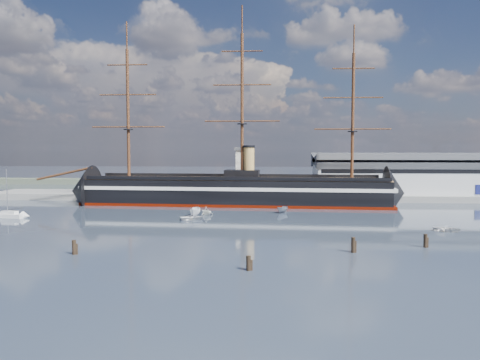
{
  "coord_description": "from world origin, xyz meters",
  "views": [
    {
      "loc": [
        12.17,
        -77.42,
        16.73
      ],
      "look_at": [
        4.78,
        35.0,
        9.0
      ],
      "focal_mm": 35.0,
      "sensor_mm": 36.0,
      "label": 1
    }
  ],
  "objects": [
    {
      "name": "piling_near_left",
      "position": [
        -18.63,
        -6.79,
        0.0
      ],
      "size": [
        0.64,
        0.64,
        2.99
      ],
      "primitive_type": "cylinder",
      "color": "black",
      "rests_on": "ground"
    },
    {
      "name": "warship",
      "position": [
        0.01,
        60.0,
        4.04
      ],
      "size": [
        113.31,
        21.27,
        53.94
      ],
      "rotation": [
        0.0,
        0.0,
        -0.06
      ],
      "color": "black",
      "rests_on": "ground"
    },
    {
      "name": "motorboat_a",
      "position": [
        -6.12,
        34.62,
        0.0
      ],
      "size": [
        6.98,
        2.7,
        2.77
      ],
      "primitive_type": "imported",
      "rotation": [
        0.0,
        0.0,
        -0.02
      ],
      "color": "white",
      "rests_on": "ground"
    },
    {
      "name": "motorboat_c",
      "position": [
        15.28,
        42.94,
        0.0
      ],
      "size": [
        5.31,
        4.34,
        2.04
      ],
      "primitive_type": "imported",
      "rotation": [
        0.0,
        0.0,
        -0.57
      ],
      "color": "slate",
      "rests_on": "ground"
    },
    {
      "name": "motorboat_d",
      "position": [
        -3.82,
        37.94,
        0.0
      ],
      "size": [
        6.2,
        6.05,
        2.22
      ],
      "primitive_type": "imported",
      "rotation": [
        0.0,
        0.0,
        0.75
      ],
      "color": "white",
      "rests_on": "ground"
    },
    {
      "name": "piling_far_right",
      "position": [
        38.22,
        2.16,
        0.0
      ],
      "size": [
        0.64,
        0.64,
        2.99
      ],
      "primitive_type": "cylinder",
      "color": "black",
      "rests_on": "ground"
    },
    {
      "name": "piling_near_right",
      "position": [
        25.42,
        -2.5,
        0.0
      ],
      "size": [
        0.64,
        0.64,
        3.18
      ],
      "primitive_type": "cylinder",
      "color": "black",
      "rests_on": "ground"
    },
    {
      "name": "piling_near_mid",
      "position": [
        9.21,
        -14.6,
        0.0
      ],
      "size": [
        0.64,
        0.64,
        2.75
      ],
      "primitive_type": "cylinder",
      "color": "black",
      "rests_on": "ground"
    },
    {
      "name": "ground",
      "position": [
        0.0,
        40.0,
        0.0
      ],
      "size": [
        600.0,
        600.0,
        0.0
      ],
      "primitive_type": "plane",
      "color": "#253042",
      "rests_on": "ground"
    },
    {
      "name": "motorboat_e",
      "position": [
        47.51,
        17.86,
        0.0
      ],
      "size": [
        2.52,
        3.52,
        1.53
      ],
      "primitive_type": "imported",
      "rotation": [
        0.0,
        0.0,
        1.15
      ],
      "color": "silver",
      "rests_on": "ground"
    },
    {
      "name": "quay_tower",
      "position": [
        3.0,
        73.0,
        9.75
      ],
      "size": [
        5.0,
        5.0,
        15.0
      ],
      "color": "silver",
      "rests_on": "ground"
    },
    {
      "name": "motorboat_b",
      "position": [
        -6.04,
        29.55,
        0.0
      ],
      "size": [
        2.6,
        3.65,
        1.58
      ],
      "primitive_type": "imported",
      "rotation": [
        0.0,
        0.0,
        1.98
      ],
      "color": "white",
      "rests_on": "ground"
    },
    {
      "name": "sailboat",
      "position": [
        -50.31,
        29.93,
        0.75
      ],
      "size": [
        7.61,
        3.55,
        11.73
      ],
      "rotation": [
        0.0,
        0.0,
        -0.2
      ],
      "color": "silver",
      "rests_on": "ground"
    },
    {
      "name": "warehouse",
      "position": [
        58.0,
        80.0,
        7.98
      ],
      "size": [
        63.0,
        21.0,
        11.6
      ],
      "color": "#B7BABC",
      "rests_on": "ground"
    },
    {
      "name": "quay",
      "position": [
        10.0,
        76.0,
        0.0
      ],
      "size": [
        180.0,
        18.0,
        2.0
      ],
      "primitive_type": "cube",
      "color": "slate",
      "rests_on": "ground"
    }
  ]
}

